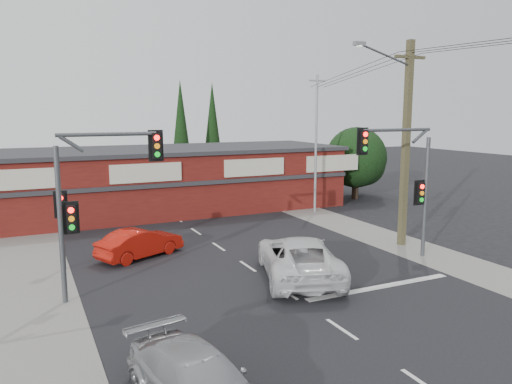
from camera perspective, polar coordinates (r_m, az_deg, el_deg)
name	(u,v)px	position (r m, az deg, el deg)	size (l,w,h in m)	color
ground	(281,289)	(19.27, 2.83, -10.96)	(120.00, 120.00, 0.00)	black
road_strip	(230,255)	(23.57, -2.95, -7.17)	(14.00, 70.00, 0.01)	black
verge_left	(32,280)	(21.95, -24.21, -9.21)	(3.00, 70.00, 0.02)	gray
verge_right	(376,236)	(27.81, 13.52, -4.86)	(3.00, 70.00, 0.02)	gray
stop_line	(380,287)	(19.95, 13.99, -10.47)	(6.50, 0.35, 0.01)	silver
white_suv	(299,257)	(20.29, 4.91, -7.43)	(2.80, 6.08, 1.69)	silver
silver_suv	(198,384)	(11.86, -6.68, -20.94)	(1.92, 4.73, 1.37)	#9DA0A2
red_sedan	(140,243)	(23.62, -13.09, -5.69)	(1.42, 4.08, 1.34)	#B6150B
lane_dashes	(248,266)	(21.83, -0.95, -8.47)	(0.12, 43.64, 0.01)	silver
shop_building	(148,180)	(34.08, -12.25, 1.37)	(27.30, 8.40, 4.22)	#551411
tree_cluster	(355,161)	(39.24, 11.20, 3.52)	(5.90, 5.10, 5.50)	#2D2116
conifer_near	(181,126)	(41.74, -8.57, 7.48)	(1.80, 1.80, 9.25)	#2D2116
conifer_far	(212,125)	(44.75, -4.99, 7.65)	(1.80, 1.80, 9.25)	#2D2116
traffic_mast_left	(92,190)	(18.27, -18.29, 0.21)	(3.77, 0.27, 5.97)	#47494C
traffic_mast_right	(407,173)	(23.07, 16.91, 2.09)	(3.96, 0.27, 5.97)	#47494C
pedestal_signal	(61,214)	(22.38, -21.35, -2.34)	(0.55, 0.27, 3.38)	#47494C
utility_pole	(404,137)	(25.43, 16.58, 6.01)	(4.38, 0.59, 10.00)	brown
steel_pole	(316,141)	(33.06, 6.87, 5.76)	(1.20, 0.16, 9.00)	gray
power_lines	(511,47)	(21.86, 27.13, 14.53)	(2.01, 29.00, 1.22)	black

